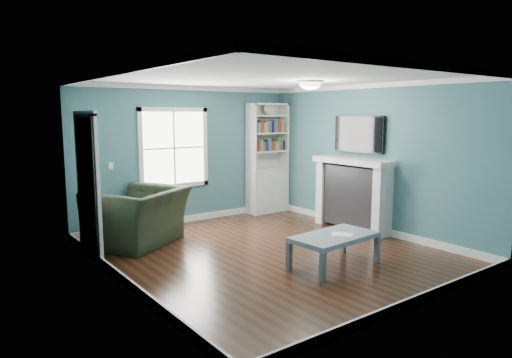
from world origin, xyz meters
TOP-DOWN VIEW (x-y plane):
  - floor at (0.00, 0.00)m, footprint 5.00×5.00m
  - room_walls at (0.00, 0.00)m, footprint 5.00×5.00m
  - trim at (0.00, 0.00)m, footprint 4.50×5.00m
  - window at (-0.30, 2.49)m, footprint 1.40×0.06m
  - bookshelf at (1.77, 2.30)m, footprint 0.90×0.35m
  - fireplace at (2.08, 0.20)m, footprint 0.44×1.58m
  - tv at (2.20, 0.20)m, footprint 0.06×1.10m
  - door at (-2.22, 1.40)m, footprint 0.12×0.98m
  - ceiling_fixture at (0.90, 0.10)m, footprint 0.38×0.38m
  - light_switch at (-1.50, 2.48)m, footprint 0.08×0.01m
  - recliner at (-1.40, 1.60)m, footprint 1.65×1.49m
  - coffee_table at (0.35, -1.02)m, footprint 1.26×0.75m
  - paper_sheet at (0.44, -1.07)m, footprint 0.34×0.36m

SIDE VIEW (x-z plane):
  - floor at x=0.00m, z-range 0.00..0.00m
  - coffee_table at x=0.35m, z-range 0.16..0.61m
  - paper_sheet at x=0.44m, z-range 0.44..0.45m
  - recliner at x=-1.40m, z-range 0.00..1.21m
  - fireplace at x=2.08m, z-range -0.01..1.29m
  - bookshelf at x=1.77m, z-range -0.23..2.08m
  - door at x=-2.22m, z-range -0.01..2.16m
  - light_switch at x=-1.50m, z-range 1.14..1.26m
  - trim at x=0.00m, z-range -0.06..2.54m
  - window at x=-0.30m, z-range 0.70..2.20m
  - room_walls at x=0.00m, z-range -0.92..4.08m
  - tv at x=2.20m, z-range 1.40..2.05m
  - ceiling_fixture at x=0.90m, z-range 2.47..2.63m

